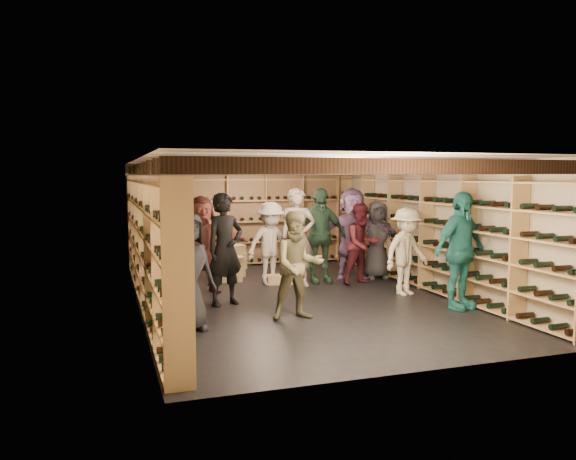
{
  "coord_description": "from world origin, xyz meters",
  "views": [
    {
      "loc": [
        -3.25,
        -9.24,
        2.16
      ],
      "look_at": [
        -0.13,
        0.2,
        1.18
      ],
      "focal_mm": 35.0,
      "sensor_mm": 36.0,
      "label": 1
    }
  ],
  "objects_px": {
    "crate_loose": "(280,279)",
    "person_10": "(319,236)",
    "crate_stack_left": "(233,261)",
    "person_1": "(225,249)",
    "person_4": "(460,251)",
    "person_8": "(362,244)",
    "person_5": "(202,245)",
    "person_12": "(377,240)",
    "crate_stack_right": "(230,269)",
    "person_7": "(298,237)",
    "person_11": "(352,234)",
    "person_2": "(298,265)",
    "person_3": "(407,251)",
    "person_9": "(271,244)",
    "person_0": "(187,272)"
  },
  "relations": [
    {
      "from": "crate_stack_right",
      "to": "person_4",
      "type": "height_order",
      "value": "person_4"
    },
    {
      "from": "person_11",
      "to": "person_12",
      "type": "xyz_separation_m",
      "value": [
        0.55,
        -0.06,
        -0.14
      ]
    },
    {
      "from": "person_9",
      "to": "person_2",
      "type": "bearing_deg",
      "value": -112.0
    },
    {
      "from": "person_1",
      "to": "person_12",
      "type": "relative_size",
      "value": 1.16
    },
    {
      "from": "person_4",
      "to": "person_5",
      "type": "height_order",
      "value": "person_4"
    },
    {
      "from": "person_9",
      "to": "person_8",
      "type": "bearing_deg",
      "value": -31.98
    },
    {
      "from": "person_4",
      "to": "person_9",
      "type": "relative_size",
      "value": 1.17
    },
    {
      "from": "crate_stack_right",
      "to": "person_2",
      "type": "bearing_deg",
      "value": -84.2
    },
    {
      "from": "person_1",
      "to": "crate_loose",
      "type": "bearing_deg",
      "value": 24.55
    },
    {
      "from": "crate_stack_left",
      "to": "person_9",
      "type": "height_order",
      "value": "person_9"
    },
    {
      "from": "crate_loose",
      "to": "person_10",
      "type": "bearing_deg",
      "value": -9.72
    },
    {
      "from": "person_3",
      "to": "person_9",
      "type": "relative_size",
      "value": 0.97
    },
    {
      "from": "crate_stack_left",
      "to": "person_1",
      "type": "bearing_deg",
      "value": -105.23
    },
    {
      "from": "crate_stack_right",
      "to": "person_4",
      "type": "distance_m",
      "value": 4.65
    },
    {
      "from": "person_3",
      "to": "person_5",
      "type": "bearing_deg",
      "value": 140.79
    },
    {
      "from": "crate_stack_left",
      "to": "person_7",
      "type": "relative_size",
      "value": 0.36
    },
    {
      "from": "person_11",
      "to": "person_12",
      "type": "bearing_deg",
      "value": 4.46
    },
    {
      "from": "person_8",
      "to": "person_2",
      "type": "bearing_deg",
      "value": -144.43
    },
    {
      "from": "person_8",
      "to": "person_12",
      "type": "height_order",
      "value": "person_12"
    },
    {
      "from": "person_1",
      "to": "person_5",
      "type": "bearing_deg",
      "value": 79.25
    },
    {
      "from": "person_0",
      "to": "crate_loose",
      "type": "bearing_deg",
      "value": 29.88
    },
    {
      "from": "person_8",
      "to": "person_10",
      "type": "bearing_deg",
      "value": 140.19
    },
    {
      "from": "crate_stack_left",
      "to": "person_10",
      "type": "height_order",
      "value": "person_10"
    },
    {
      "from": "crate_loose",
      "to": "person_1",
      "type": "bearing_deg",
      "value": -133.82
    },
    {
      "from": "person_7",
      "to": "person_10",
      "type": "distance_m",
      "value": 0.55
    },
    {
      "from": "person_11",
      "to": "person_10",
      "type": "bearing_deg",
      "value": -159.68
    },
    {
      "from": "person_2",
      "to": "person_3",
      "type": "distance_m",
      "value": 2.62
    },
    {
      "from": "person_8",
      "to": "person_11",
      "type": "relative_size",
      "value": 0.85
    },
    {
      "from": "person_1",
      "to": "person_10",
      "type": "distance_m",
      "value": 2.57
    },
    {
      "from": "person_2",
      "to": "person_0",
      "type": "bearing_deg",
      "value": -172.17
    },
    {
      "from": "person_2",
      "to": "person_7",
      "type": "relative_size",
      "value": 0.85
    },
    {
      "from": "person_11",
      "to": "person_2",
      "type": "bearing_deg",
      "value": -117.71
    },
    {
      "from": "crate_loose",
      "to": "person_7",
      "type": "distance_m",
      "value": 0.96
    },
    {
      "from": "person_4",
      "to": "person_8",
      "type": "bearing_deg",
      "value": 87.1
    },
    {
      "from": "person_1",
      "to": "person_5",
      "type": "height_order",
      "value": "person_1"
    },
    {
      "from": "crate_loose",
      "to": "person_12",
      "type": "height_order",
      "value": "person_12"
    },
    {
      "from": "person_10",
      "to": "person_12",
      "type": "bearing_deg",
      "value": 2.56
    },
    {
      "from": "crate_loose",
      "to": "person_5",
      "type": "relative_size",
      "value": 0.28
    },
    {
      "from": "person_8",
      "to": "person_10",
      "type": "height_order",
      "value": "person_10"
    },
    {
      "from": "person_2",
      "to": "person_11",
      "type": "bearing_deg",
      "value": 54.74
    },
    {
      "from": "crate_stack_right",
      "to": "person_9",
      "type": "bearing_deg",
      "value": -37.26
    },
    {
      "from": "person_8",
      "to": "crate_stack_left",
      "type": "bearing_deg",
      "value": 134.61
    },
    {
      "from": "crate_stack_left",
      "to": "crate_stack_right",
      "type": "xyz_separation_m",
      "value": [
        -0.17,
        -0.49,
        -0.08
      ]
    },
    {
      "from": "person_9",
      "to": "person_10",
      "type": "xyz_separation_m",
      "value": [
        0.98,
        -0.14,
        0.14
      ]
    },
    {
      "from": "person_1",
      "to": "person_12",
      "type": "distance_m",
      "value": 3.8
    },
    {
      "from": "crate_stack_right",
      "to": "person_1",
      "type": "distance_m",
      "value": 2.18
    },
    {
      "from": "person_1",
      "to": "person_4",
      "type": "distance_m",
      "value": 3.82
    },
    {
      "from": "person_4",
      "to": "person_10",
      "type": "bearing_deg",
      "value": 98.65
    },
    {
      "from": "person_5",
      "to": "person_4",
      "type": "bearing_deg",
      "value": -35.04
    },
    {
      "from": "person_5",
      "to": "crate_loose",
      "type": "bearing_deg",
      "value": 12.65
    }
  ]
}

